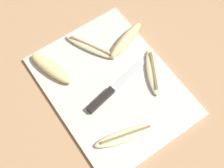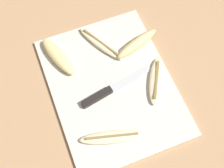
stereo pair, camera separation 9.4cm
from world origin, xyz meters
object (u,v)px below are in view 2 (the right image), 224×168
(banana_pale_long, at_px, (112,137))
(banana_cream_curved, at_px, (156,81))
(banana_golden_short, at_px, (58,56))
(banana_bright_far, at_px, (101,44))
(knife, at_px, (104,93))
(banana_spotted_left, at_px, (137,44))

(banana_pale_long, xyz_separation_m, banana_cream_curved, (-0.11, 0.19, -0.00))
(banana_pale_long, relative_size, banana_golden_short, 1.11)
(banana_bright_far, relative_size, banana_golden_short, 1.04)
(knife, distance_m, banana_spotted_left, 0.20)
(knife, bearing_deg, banana_bright_far, 152.04)
(knife, distance_m, banana_pale_long, 0.14)
(banana_bright_far, bearing_deg, banana_spotted_left, 66.15)
(banana_golden_short, distance_m, banana_spotted_left, 0.25)
(banana_pale_long, distance_m, banana_cream_curved, 0.22)
(knife, height_order, banana_cream_curved, banana_cream_curved)
(banana_bright_far, bearing_deg, knife, -17.02)
(banana_spotted_left, bearing_deg, banana_cream_curved, 1.87)
(banana_bright_far, bearing_deg, banana_cream_curved, 30.68)
(knife, height_order, banana_bright_far, banana_bright_far)
(banana_pale_long, height_order, banana_bright_far, same)
(banana_pale_long, bearing_deg, banana_spotted_left, 144.02)
(banana_cream_curved, bearing_deg, banana_golden_short, -126.43)
(banana_pale_long, height_order, banana_golden_short, banana_golden_short)
(knife, bearing_deg, banana_cream_curved, 72.09)
(knife, height_order, banana_spotted_left, banana_spotted_left)
(knife, xyz_separation_m, banana_cream_curved, (0.02, 0.16, 0.00))
(banana_cream_curved, bearing_deg, banana_bright_far, -149.32)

